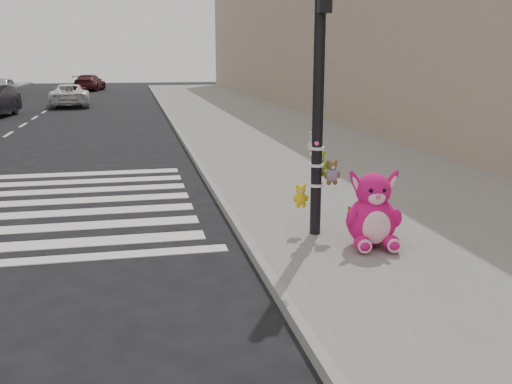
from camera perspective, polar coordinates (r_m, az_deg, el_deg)
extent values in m
plane|color=black|center=(6.66, -11.26, -11.17)|extent=(120.00, 120.00, 0.00)
cube|color=slate|center=(17.04, 5.15, 4.27)|extent=(7.00, 80.00, 0.14)
cube|color=gray|center=(16.36, -6.51, 3.87)|extent=(0.12, 80.00, 0.15)
cube|color=tan|center=(28.20, 10.32, 17.72)|extent=(5.00, 60.00, 10.00)
cylinder|color=black|center=(8.31, 6.24, 9.16)|extent=(0.16, 0.16, 4.00)
cylinder|color=white|center=(8.49, 6.02, 0.72)|extent=(0.22, 0.22, 0.04)
cylinder|color=white|center=(8.43, 6.07, 2.71)|extent=(0.22, 0.22, 0.04)
cylinder|color=white|center=(8.39, 6.12, 4.39)|extent=(0.22, 0.22, 0.04)
ellipsoid|color=#D6126D|center=(7.90, 10.60, -5.29)|extent=(0.28, 0.40, 0.20)
ellipsoid|color=#D6126D|center=(8.01, 13.38, -5.18)|extent=(0.28, 0.40, 0.20)
ellipsoid|color=#D6126D|center=(8.16, 11.49, -2.86)|extent=(0.79, 0.70, 0.71)
ellipsoid|color=#F9BFD1|center=(7.94, 11.95, -3.50)|extent=(0.41, 0.19, 0.47)
sphere|color=#D6126D|center=(8.05, 11.64, 0.18)|extent=(0.55, 0.55, 0.49)
ellipsoid|color=#D6126D|center=(8.00, 10.09, 0.65)|extent=(0.35, 0.15, 0.49)
ellipsoid|color=#D6126D|center=(8.12, 13.13, 0.69)|extent=(0.35, 0.15, 0.49)
imported|color=white|center=(34.45, -18.12, 9.18)|extent=(2.42, 4.71, 1.27)
imported|color=#52171D|center=(50.62, -16.31, 10.46)|extent=(2.64, 4.88, 1.34)
imported|color=#B7B7BC|center=(45.51, -24.12, 9.57)|extent=(1.84, 4.01, 1.33)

